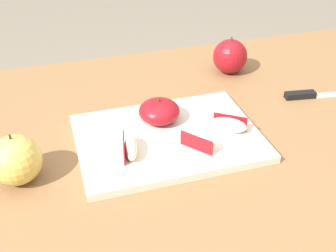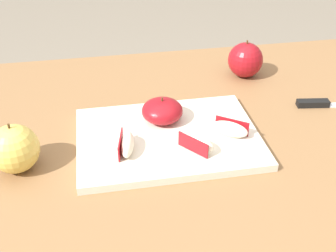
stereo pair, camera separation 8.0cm
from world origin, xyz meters
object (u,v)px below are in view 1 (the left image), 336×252
object	(u,v)px
apple_wedge_near_knife	(229,125)
paring_knife	(306,95)
apple_wedge_back	(200,140)
apple_wedge_right	(131,147)
apple_half_skin_up	(159,111)
cutting_board	(168,138)
whole_apple_golden	(16,160)
whole_apple_red_delicious	(230,56)

from	to	relation	value
apple_wedge_near_knife	paring_knife	distance (m)	0.26
apple_wedge_back	apple_wedge_right	bearing A→B (deg)	173.07
apple_half_skin_up	paring_knife	size ratio (longest dim) A/B	0.51
cutting_board	apple_wedge_back	world-z (taller)	apple_wedge_back
cutting_board	apple_wedge_near_knife	size ratio (longest dim) A/B	4.94
apple_wedge_back	whole_apple_golden	bearing A→B (deg)	176.41
cutting_board	paring_knife	world-z (taller)	cutting_board
cutting_board	apple_wedge_right	distance (m)	0.09
apple_wedge_near_knife	whole_apple_red_delicious	bearing A→B (deg)	65.64
apple_wedge_near_knife	paring_knife	size ratio (longest dim) A/B	0.44
apple_half_skin_up	apple_wedge_right	bearing A→B (deg)	-131.23
cutting_board	apple_wedge_near_knife	xyz separation A→B (m)	(0.12, -0.02, 0.02)
paring_knife	whole_apple_golden	distance (m)	0.64
apple_wedge_back	whole_apple_red_delicious	world-z (taller)	whole_apple_red_delicious
whole_apple_red_delicious	whole_apple_golden	distance (m)	0.58
paring_knife	whole_apple_red_delicious	world-z (taller)	whole_apple_red_delicious
whole_apple_golden	apple_wedge_near_knife	bearing A→B (deg)	1.51
cutting_board	apple_wedge_right	world-z (taller)	apple_wedge_right
apple_wedge_right	whole_apple_red_delicious	world-z (taller)	whole_apple_red_delicious
whole_apple_red_delicious	apple_half_skin_up	bearing A→B (deg)	-141.41
cutting_board	paring_knife	bearing A→B (deg)	11.58
apple_half_skin_up	whole_apple_red_delicious	bearing A→B (deg)	38.59
apple_half_skin_up	apple_wedge_near_knife	world-z (taller)	apple_half_skin_up
apple_wedge_near_knife	whole_apple_red_delicious	world-z (taller)	whole_apple_red_delicious
apple_half_skin_up	apple_wedge_right	size ratio (longest dim) A/B	1.13
apple_wedge_back	apple_wedge_near_knife	size ratio (longest dim) A/B	0.98
whole_apple_golden	apple_wedge_right	bearing A→B (deg)	-1.41
paring_knife	cutting_board	bearing A→B (deg)	-168.42
apple_wedge_right	apple_half_skin_up	bearing A→B (deg)	48.77
apple_half_skin_up	whole_apple_golden	xyz separation A→B (m)	(-0.27, -0.09, 0.01)
whole_apple_golden	apple_half_skin_up	bearing A→B (deg)	17.52
apple_half_skin_up	whole_apple_red_delicious	world-z (taller)	whole_apple_red_delicious
whole_apple_red_delicious	whole_apple_golden	bearing A→B (deg)	-151.62
apple_wedge_right	paring_knife	world-z (taller)	apple_wedge_right
cutting_board	apple_wedge_back	bearing A→B (deg)	-51.22
paring_knife	apple_wedge_back	bearing A→B (deg)	-157.67
apple_half_skin_up	apple_wedge_back	xyz separation A→B (m)	(0.05, -0.11, -0.01)
apple_half_skin_up	paring_knife	xyz separation A→B (m)	(0.35, 0.02, -0.03)
whole_apple_red_delicious	paring_knife	bearing A→B (deg)	-56.01
whole_apple_golden	paring_knife	bearing A→B (deg)	9.61
apple_wedge_near_knife	apple_wedge_back	bearing A→B (deg)	-157.12
apple_wedge_right	paring_knife	xyz separation A→B (m)	(0.43, 0.11, -0.02)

